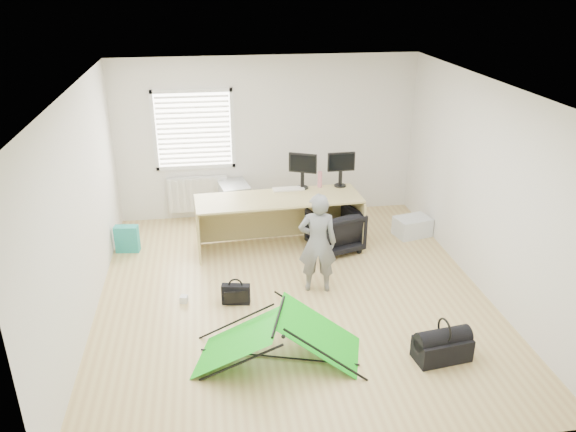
{
  "coord_description": "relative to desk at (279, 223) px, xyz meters",
  "views": [
    {
      "loc": [
        -0.99,
        -6.28,
        3.9
      ],
      "look_at": [
        0.0,
        0.4,
        0.95
      ],
      "focal_mm": 35.0,
      "sensor_mm": 36.0,
      "label": 1
    }
  ],
  "objects": [
    {
      "name": "laptop_bag",
      "position": [
        -0.75,
        -1.47,
        -0.28
      ],
      "size": [
        0.37,
        0.17,
        0.27
      ],
      "primitive_type": "cube",
      "rotation": [
        0.0,
        0.0,
        -0.18
      ],
      "color": "black",
      "rests_on": "ground"
    },
    {
      "name": "thermos",
      "position": [
        0.69,
        0.35,
        0.54
      ],
      "size": [
        0.08,
        0.08,
        0.25
      ],
      "primitive_type": "cylinder",
      "rotation": [
        0.0,
        0.0,
        -0.2
      ],
      "color": "#C56E7A",
      "rests_on": "desk"
    },
    {
      "name": "ground",
      "position": [
        0.0,
        -1.35,
        -0.42
      ],
      "size": [
        5.5,
        5.5,
        0.0
      ],
      "primitive_type": "plane",
      "color": "tan",
      "rests_on": "ground"
    },
    {
      "name": "kite",
      "position": [
        -0.35,
        -2.65,
        -0.14
      ],
      "size": [
        1.92,
        1.26,
        0.55
      ],
      "primitive_type": null,
      "rotation": [
        0.0,
        0.0,
        -0.3
      ],
      "color": "#12C115",
      "rests_on": "ground"
    },
    {
      "name": "person",
      "position": [
        0.34,
        -1.27,
        0.27
      ],
      "size": [
        0.54,
        0.4,
        1.37
      ],
      "primitive_type": "imported",
      "rotation": [
        0.0,
        0.0,
        2.98
      ],
      "color": "slate",
      "rests_on": "ground"
    },
    {
      "name": "tote_bag",
      "position": [
        -2.28,
        0.24,
        -0.21
      ],
      "size": [
        0.36,
        0.2,
        0.41
      ],
      "primitive_type": "cube",
      "rotation": [
        0.0,
        0.0,
        -0.13
      ],
      "color": "teal",
      "rests_on": "ground"
    },
    {
      "name": "keyboard",
      "position": [
        0.19,
        0.31,
        0.43
      ],
      "size": [
        0.49,
        0.18,
        0.02
      ],
      "primitive_type": "cube",
      "rotation": [
        0.0,
        0.0,
        0.03
      ],
      "color": "beige",
      "rests_on": "desk"
    },
    {
      "name": "duffel_bag",
      "position": [
        1.41,
        -2.92,
        -0.29
      ],
      "size": [
        0.64,
        0.38,
        0.26
      ],
      "primitive_type": "cube",
      "rotation": [
        0.0,
        0.0,
        0.13
      ],
      "color": "black",
      "rests_on": "ground"
    },
    {
      "name": "back_wall",
      "position": [
        0.0,
        1.4,
        0.93
      ],
      "size": [
        5.0,
        0.02,
        2.7
      ],
      "primitive_type": "cube",
      "color": "silver",
      "rests_on": "ground"
    },
    {
      "name": "monitor_left",
      "position": [
        0.42,
        0.34,
        0.62
      ],
      "size": [
        0.43,
        0.26,
        0.41
      ],
      "primitive_type": "cube",
      "rotation": [
        0.0,
        0.0,
        -0.42
      ],
      "color": "black",
      "rests_on": "desk"
    },
    {
      "name": "radiator",
      "position": [
        -1.2,
        1.32,
        0.03
      ],
      "size": [
        1.0,
        0.12,
        0.6
      ],
      "primitive_type": "cube",
      "color": "silver",
      "rests_on": "back_wall"
    },
    {
      "name": "window",
      "position": [
        -1.2,
        1.36,
        1.13
      ],
      "size": [
        1.2,
        0.06,
        1.2
      ],
      "primitive_type": "cube",
      "color": "silver",
      "rests_on": "back_wall"
    },
    {
      "name": "office_chair",
      "position": [
        0.84,
        -0.16,
        -0.09
      ],
      "size": [
        0.87,
        0.89,
        0.65
      ],
      "primitive_type": "imported",
      "rotation": [
        0.0,
        0.0,
        3.45
      ],
      "color": "black",
      "rests_on": "ground"
    },
    {
      "name": "filing_cabinet",
      "position": [
        -0.61,
        1.05,
        -0.07
      ],
      "size": [
        0.54,
        0.67,
        0.7
      ],
      "primitive_type": "cube",
      "rotation": [
        0.0,
        0.0,
        0.16
      ],
      "color": "#A1A4A6",
      "rests_on": "ground"
    },
    {
      "name": "storage_crate",
      "position": [
        2.18,
        0.15,
        -0.27
      ],
      "size": [
        0.61,
        0.49,
        0.3
      ],
      "primitive_type": "cube",
      "rotation": [
        0.0,
        0.0,
        0.23
      ],
      "color": "silver",
      "rests_on": "ground"
    },
    {
      "name": "monitor_right",
      "position": [
        1.01,
        0.34,
        0.62
      ],
      "size": [
        0.42,
        0.1,
        0.4
      ],
      "primitive_type": "cube",
      "rotation": [
        0.0,
        0.0,
        0.01
      ],
      "color": "black",
      "rests_on": "desk"
    },
    {
      "name": "desk",
      "position": [
        0.0,
        0.0,
        0.0
      ],
      "size": [
        2.48,
        0.9,
        0.83
      ],
      "primitive_type": "cube",
      "rotation": [
        0.0,
        0.0,
        0.05
      ],
      "color": "tan",
      "rests_on": "ground"
    },
    {
      "name": "white_box",
      "position": [
        -1.41,
        -1.35,
        -0.37
      ],
      "size": [
        0.11,
        0.11,
        0.09
      ],
      "primitive_type": "cube",
      "rotation": [
        0.0,
        0.0,
        -0.25
      ],
      "color": "silver",
      "rests_on": "ground"
    }
  ]
}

